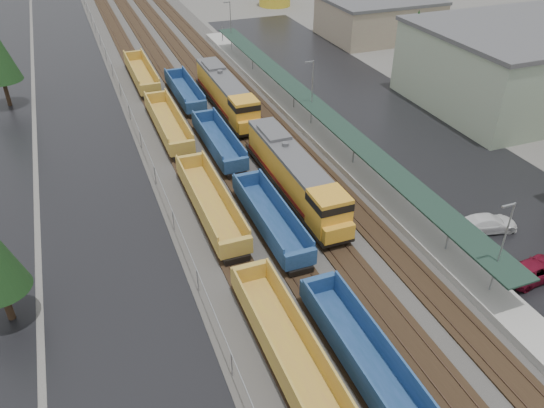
{
  "coord_description": "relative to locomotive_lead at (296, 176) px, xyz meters",
  "views": [
    {
      "loc": [
        -14.9,
        -0.48,
        26.18
      ],
      "look_at": [
        -1.52,
        33.96,
        2.0
      ],
      "focal_mm": 35.0,
      "sensor_mm": 36.0,
      "label": 1
    }
  ],
  "objects": [
    {
      "name": "ballast_strip",
      "position": [
        -2.0,
        22.86,
        -2.24
      ],
      "size": [
        20.0,
        160.0,
        0.08
      ],
      "primitive_type": "cube",
      "color": "#302D2B",
      "rests_on": "ground"
    },
    {
      "name": "trackbed",
      "position": [
        -2.0,
        22.86,
        -2.12
      ],
      "size": [
        14.6,
        160.0,
        0.22
      ],
      "color": "black",
      "rests_on": "ground"
    },
    {
      "name": "west_parking_lot",
      "position": [
        -17.0,
        22.86,
        -2.27
      ],
      "size": [
        10.0,
        160.0,
        0.02
      ],
      "primitive_type": "cube",
      "color": "black",
      "rests_on": "ground"
    },
    {
      "name": "east_commuter_lot",
      "position": [
        17.0,
        12.86,
        -2.27
      ],
      "size": [
        16.0,
        100.0,
        0.02
      ],
      "primitive_type": "cube",
      "color": "black",
      "rests_on": "ground"
    },
    {
      "name": "station_platform",
      "position": [
        7.5,
        12.87,
        -1.55
      ],
      "size": [
        3.0,
        80.0,
        8.0
      ],
      "color": "#9E9B93",
      "rests_on": "ground"
    },
    {
      "name": "chainlink_fence",
      "position": [
        -11.5,
        21.3,
        -0.67
      ],
      "size": [
        0.08,
        160.04,
        2.02
      ],
      "color": "gray",
      "rests_on": "ground"
    },
    {
      "name": "industrial_buildings",
      "position": [
        35.76,
        8.71,
        1.97
      ],
      "size": [
        32.52,
        75.3,
        9.5
      ],
      "color": "gray",
      "rests_on": "ground"
    },
    {
      "name": "tree_east",
      "position": [
        26.0,
        20.86,
        4.19
      ],
      "size": [
        4.4,
        4.4,
        10.0
      ],
      "color": "#332316",
      "rests_on": "ground"
    },
    {
      "name": "locomotive_lead",
      "position": [
        0.0,
        0.0,
        0.0
      ],
      "size": [
        2.85,
        18.77,
        4.25
      ],
      "color": "black",
      "rests_on": "ground"
    },
    {
      "name": "locomotive_trail",
      "position": [
        0.0,
        21.0,
        0.0
      ],
      "size": [
        2.85,
        18.77,
        4.25
      ],
      "color": "black",
      "rests_on": "ground"
    },
    {
      "name": "well_string_yellow",
      "position": [
        -8.0,
        -8.7,
        -1.1
      ],
      "size": [
        2.68,
        102.84,
        2.38
      ],
      "color": "gold",
      "rests_on": "ground"
    },
    {
      "name": "well_string_blue",
      "position": [
        -4.0,
        -11.63,
        -1.14
      ],
      "size": [
        2.58,
        89.04,
        2.29
      ],
      "color": "navy",
      "rests_on": "ground"
    },
    {
      "name": "parked_car_east_b",
      "position": [
        12.04,
        -16.65,
        -1.58
      ],
      "size": [
        2.6,
        5.16,
        1.4
      ],
      "primitive_type": "imported",
      "rotation": [
        0.0,
        0.0,
        1.63
      ],
      "color": "maroon",
      "rests_on": "ground"
    },
    {
      "name": "parked_car_east_c",
      "position": [
        12.88,
        -10.59,
        -1.56
      ],
      "size": [
        2.99,
        5.29,
        1.45
      ],
      "primitive_type": "imported",
      "rotation": [
        0.0,
        0.0,
        1.37
      ],
      "color": "white",
      "rests_on": "ground"
    }
  ]
}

